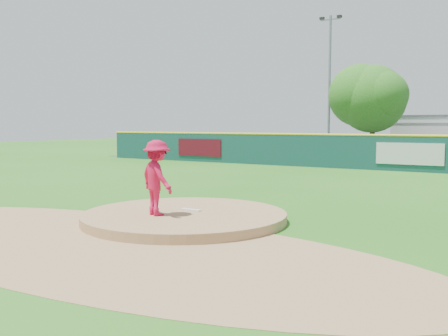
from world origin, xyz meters
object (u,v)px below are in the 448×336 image
Objects in this scene: van at (331,150)px; playground_slide at (226,147)px; pitcher at (157,178)px; deciduous_tree at (373,97)px; light_pole_left at (329,80)px.

playground_slide is (-7.43, -2.64, 0.14)m from van.
deciduous_tree reaches higher than pitcher.
van is at bearing -57.97° from pitcher.
deciduous_tree is (-1.66, 25.72, 3.32)m from pitcher.
deciduous_tree reaches higher than van.
deciduous_tree is at bearing -64.39° from pitcher.
pitcher is at bearing -62.13° from playground_slide.
pitcher is 0.27× the size of deciduous_tree.
deciduous_tree is 0.67× the size of light_pole_left.
deciduous_tree reaches higher than playground_slide.
light_pole_left is at bearing 153.43° from deciduous_tree.
pitcher is 0.64× the size of playground_slide.
deciduous_tree is at bearing -57.23° from van.
playground_slide is at bearing 131.42° from van.
pitcher reaches higher than playground_slide.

